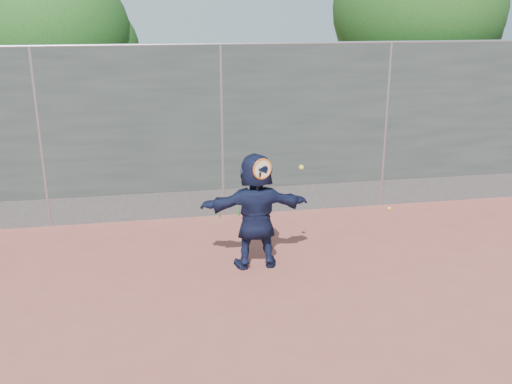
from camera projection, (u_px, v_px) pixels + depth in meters
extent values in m
plane|color=#9E4C42|center=(260.00, 311.00, 7.05)|extent=(80.00, 80.00, 0.00)
imported|color=#151B3A|center=(256.00, 211.00, 8.04)|extent=(1.57, 0.52, 1.68)
sphere|color=yellow|center=(389.00, 208.00, 10.54)|extent=(0.07, 0.07, 0.07)
cube|color=#38423D|center=(222.00, 119.00, 9.78)|extent=(20.00, 0.04, 2.50)
cube|color=slate|center=(223.00, 202.00, 10.24)|extent=(20.00, 0.03, 0.50)
cylinder|color=gray|center=(220.00, 44.00, 9.39)|extent=(20.00, 0.05, 0.05)
cylinder|color=gray|center=(40.00, 141.00, 9.33)|extent=(0.06, 0.06, 3.00)
cylinder|color=gray|center=(222.00, 133.00, 9.86)|extent=(0.06, 0.06, 3.00)
cylinder|color=gray|center=(386.00, 127.00, 10.38)|extent=(0.06, 0.06, 3.00)
torus|color=#D05A13|center=(262.00, 169.00, 7.66)|extent=(0.28, 0.12, 0.29)
cylinder|color=beige|center=(262.00, 169.00, 7.66)|extent=(0.24, 0.09, 0.25)
cylinder|color=black|center=(258.00, 183.00, 7.73)|extent=(0.07, 0.13, 0.33)
sphere|color=yellow|center=(301.00, 167.00, 7.85)|extent=(0.07, 0.07, 0.07)
cylinder|color=#382314|center=(409.00, 114.00, 12.76)|extent=(0.28, 0.28, 2.60)
sphere|color=#23561C|center=(418.00, 7.00, 12.05)|extent=(3.60, 3.60, 3.60)
sphere|color=#23561C|center=(443.00, 24.00, 12.48)|extent=(2.52, 2.52, 2.52)
cylinder|color=#382314|center=(66.00, 128.00, 12.26)|extent=(0.28, 0.28, 2.20)
sphere|color=#23561C|center=(57.00, 36.00, 11.67)|extent=(3.00, 3.00, 3.00)
sphere|color=#23561C|center=(89.00, 50.00, 12.05)|extent=(2.10, 2.10, 2.10)
cone|color=#387226|center=(238.00, 209.00, 10.21)|extent=(0.03, 0.03, 0.26)
cone|color=#387226|center=(254.00, 207.00, 10.27)|extent=(0.03, 0.03, 0.30)
cone|color=#387226|center=(219.00, 212.00, 10.14)|extent=(0.03, 0.03, 0.22)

